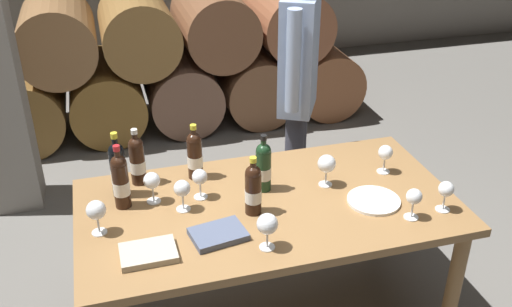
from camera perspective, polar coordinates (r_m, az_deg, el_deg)
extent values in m
cylinder|color=brown|center=(5.10, -21.59, 4.54)|extent=(0.60, 0.90, 0.60)
cylinder|color=brown|center=(5.06, -14.53, 5.52)|extent=(0.60, 0.90, 0.60)
cylinder|color=brown|center=(5.10, -7.46, 6.40)|extent=(0.60, 0.90, 0.60)
cylinder|color=brown|center=(5.22, -0.58, 7.17)|extent=(0.60, 0.90, 0.60)
cylinder|color=brown|center=(5.41, 5.93, 7.80)|extent=(0.60, 0.90, 0.60)
cylinder|color=olive|center=(4.89, -19.04, 10.89)|extent=(0.60, 0.90, 0.60)
cylinder|color=olive|center=(4.89, -11.58, 11.87)|extent=(0.60, 0.90, 0.60)
cylinder|color=brown|center=(4.98, -4.19, 12.65)|extent=(0.60, 0.90, 0.60)
cylinder|color=brown|center=(5.14, 2.88, 13.19)|extent=(0.60, 0.90, 0.60)
cube|color=olive|center=(2.63, 1.20, -5.26)|extent=(1.70, 0.90, 0.04)
cylinder|color=olive|center=(2.88, 18.74, -13.10)|extent=(0.07, 0.07, 0.72)
cylinder|color=olive|center=(3.09, -15.05, -9.24)|extent=(0.07, 0.07, 0.72)
cylinder|color=olive|center=(3.40, 11.72, -4.97)|extent=(0.07, 0.07, 0.72)
cylinder|color=black|center=(2.51, -0.28, -3.98)|extent=(0.07, 0.07, 0.19)
sphere|color=black|center=(2.45, -0.28, -1.96)|extent=(0.07, 0.07, 0.07)
cylinder|color=black|center=(2.44, -0.28, -1.47)|extent=(0.03, 0.03, 0.06)
cylinder|color=gold|center=(2.42, -0.29, -0.62)|extent=(0.03, 0.03, 0.02)
cylinder|color=silver|center=(2.51, -0.28, -4.16)|extent=(0.07, 0.07, 0.06)
cylinder|color=#19381E|center=(2.67, 0.73, -1.72)|extent=(0.07, 0.07, 0.20)
sphere|color=#19381E|center=(2.62, 0.75, 0.27)|extent=(0.07, 0.07, 0.07)
cylinder|color=#19381E|center=(2.61, 0.75, 0.75)|extent=(0.03, 0.03, 0.06)
cylinder|color=black|center=(2.59, 0.75, 1.59)|extent=(0.03, 0.03, 0.02)
cylinder|color=silver|center=(2.67, 0.73, -1.90)|extent=(0.07, 0.07, 0.06)
cylinder|color=black|center=(2.61, -13.14, -3.09)|extent=(0.07, 0.07, 0.21)
sphere|color=black|center=(2.56, -13.41, -0.94)|extent=(0.07, 0.07, 0.07)
cylinder|color=black|center=(2.54, -13.48, -0.40)|extent=(0.03, 0.03, 0.07)
cylinder|color=#B21E23|center=(2.52, -13.60, 0.51)|extent=(0.03, 0.03, 0.02)
cylinder|color=silver|center=(2.62, -13.11, -3.29)|extent=(0.07, 0.07, 0.06)
cylinder|color=black|center=(2.69, -13.36, -1.96)|extent=(0.07, 0.07, 0.22)
sphere|color=black|center=(2.64, -13.64, 0.24)|extent=(0.07, 0.07, 0.07)
cylinder|color=black|center=(2.63, -13.72, 0.80)|extent=(0.03, 0.03, 0.07)
cylinder|color=gold|center=(2.60, -13.84, 1.73)|extent=(0.03, 0.03, 0.03)
cylinder|color=silver|center=(2.70, -13.34, -2.16)|extent=(0.07, 0.07, 0.07)
cylinder|color=black|center=(2.78, -11.58, -1.06)|extent=(0.07, 0.07, 0.20)
sphere|color=black|center=(2.73, -11.79, 0.86)|extent=(0.07, 0.07, 0.07)
cylinder|color=black|center=(2.72, -11.84, 1.33)|extent=(0.03, 0.03, 0.06)
cylinder|color=silver|center=(2.70, -11.93, 2.13)|extent=(0.03, 0.03, 0.02)
cylinder|color=silver|center=(2.78, -11.56, -1.24)|extent=(0.07, 0.07, 0.06)
cylinder|color=black|center=(2.78, -6.03, -0.57)|extent=(0.07, 0.07, 0.20)
sphere|color=black|center=(2.73, -6.14, 1.35)|extent=(0.07, 0.07, 0.07)
cylinder|color=black|center=(2.72, -6.17, 1.81)|extent=(0.03, 0.03, 0.06)
cylinder|color=gold|center=(2.70, -6.21, 2.61)|extent=(0.03, 0.03, 0.02)
cylinder|color=silver|center=(2.79, -6.02, -0.74)|extent=(0.07, 0.07, 0.06)
cylinder|color=white|center=(2.52, -15.16, -7.51)|extent=(0.06, 0.06, 0.00)
cylinder|color=white|center=(2.50, -15.28, -6.76)|extent=(0.01, 0.01, 0.07)
sphere|color=white|center=(2.46, -15.49, -5.39)|extent=(0.08, 0.08, 0.08)
cylinder|color=white|center=(2.70, 17.90, -5.26)|extent=(0.06, 0.06, 0.00)
cylinder|color=white|center=(2.68, 18.03, -4.55)|extent=(0.01, 0.01, 0.07)
sphere|color=white|center=(2.65, 18.24, -3.33)|extent=(0.07, 0.07, 0.07)
cylinder|color=white|center=(2.77, 6.84, -3.04)|extent=(0.06, 0.06, 0.00)
cylinder|color=white|center=(2.75, 6.89, -2.33)|extent=(0.01, 0.01, 0.07)
sphere|color=white|center=(2.71, 6.98, -0.99)|extent=(0.09, 0.09, 0.09)
cylinder|color=white|center=(2.67, -5.46, -4.27)|extent=(0.06, 0.06, 0.00)
cylinder|color=white|center=(2.65, -5.50, -3.55)|extent=(0.01, 0.01, 0.07)
sphere|color=white|center=(2.61, -5.57, -2.29)|extent=(0.07, 0.07, 0.07)
cylinder|color=white|center=(2.61, 15.03, -6.08)|extent=(0.06, 0.06, 0.00)
cylinder|color=white|center=(2.59, 15.14, -5.35)|extent=(0.01, 0.01, 0.07)
sphere|color=white|center=(2.56, 15.33, -4.10)|extent=(0.07, 0.07, 0.07)
cylinder|color=white|center=(2.67, -10.03, -4.64)|extent=(0.06, 0.06, 0.00)
cylinder|color=white|center=(2.65, -10.11, -3.92)|extent=(0.01, 0.01, 0.07)
sphere|color=white|center=(2.61, -10.23, -2.63)|extent=(0.08, 0.08, 0.08)
cylinder|color=white|center=(2.92, 12.43, -1.74)|extent=(0.06, 0.06, 0.00)
cylinder|color=white|center=(2.90, 12.51, -1.06)|extent=(0.01, 0.01, 0.07)
sphere|color=white|center=(2.87, 12.65, 0.12)|extent=(0.07, 0.07, 0.07)
cylinder|color=white|center=(2.60, -7.16, -5.45)|extent=(0.06, 0.06, 0.00)
cylinder|color=white|center=(2.57, -7.21, -4.71)|extent=(0.01, 0.01, 0.07)
sphere|color=white|center=(2.54, -7.30, -3.41)|extent=(0.07, 0.07, 0.07)
cylinder|color=white|center=(2.36, 1.10, -9.21)|extent=(0.06, 0.06, 0.00)
cylinder|color=white|center=(2.33, 1.11, -8.43)|extent=(0.01, 0.01, 0.07)
sphere|color=white|center=(2.29, 1.13, -6.95)|extent=(0.09, 0.09, 0.09)
cube|color=#4C5670|center=(2.41, -3.74, -7.94)|extent=(0.24, 0.19, 0.03)
cube|color=#B2A893|center=(2.35, -10.57, -9.62)|extent=(0.22, 0.16, 0.03)
cylinder|color=white|center=(2.68, 11.52, -4.56)|extent=(0.24, 0.24, 0.01)
cylinder|color=#383842|center=(3.56, 3.97, -1.49)|extent=(0.11, 0.11, 0.85)
cylinder|color=#383842|center=(3.46, 3.69, -2.38)|extent=(0.11, 0.11, 0.85)
cube|color=#8499BC|center=(3.20, 4.26, 9.69)|extent=(0.31, 0.37, 0.64)
cylinder|color=#8499BC|center=(3.39, 4.82, 11.32)|extent=(0.08, 0.08, 0.54)
cylinder|color=#8499BC|center=(2.99, 3.69, 9.01)|extent=(0.08, 0.08, 0.54)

